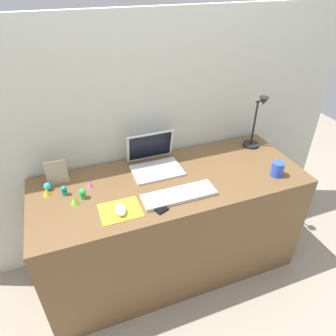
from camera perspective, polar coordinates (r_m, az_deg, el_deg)
name	(u,v)px	position (r m, az deg, el deg)	size (l,w,h in m)	color
ground_plane	(171,262)	(2.31, 0.48, -17.22)	(6.00, 6.00, 0.00)	gray
back_wall	(152,142)	(2.04, -3.02, 4.86)	(2.82, 0.05, 1.62)	beige
desk	(171,225)	(2.04, 0.53, -10.69)	(1.62, 0.63, 0.74)	brown
laptop	(154,160)	(1.88, -2.67, 1.60)	(0.30, 0.26, 0.21)	silver
keyboard	(179,195)	(1.67, 2.10, -5.06)	(0.41, 0.13, 0.02)	silver
mousepad	(120,210)	(1.60, -8.96, -7.87)	(0.21, 0.17, 0.00)	yellow
mouse	(121,210)	(1.58, -8.89, -7.73)	(0.06, 0.10, 0.03)	silver
cell_phone	(156,206)	(1.61, -2.21, -7.07)	(0.06, 0.13, 0.01)	black
desk_lamp	(256,124)	(2.12, 16.26, 7.98)	(0.11, 0.14, 0.37)	black
picture_frame	(57,172)	(1.84, -20.17, -0.79)	(0.12, 0.02, 0.15)	#B2A58C
coffee_mug	(277,169)	(1.92, 19.84, -0.17)	(0.07, 0.07, 0.09)	blue
toy_figurine_green	(83,193)	(1.71, -15.69, -4.61)	(0.04, 0.04, 0.06)	green
toy_figurine_yellow	(46,192)	(1.80, -21.84, -4.18)	(0.04, 0.04, 0.05)	yellow
toy_figurine_pink	(90,184)	(1.79, -14.43, -3.01)	(0.03, 0.03, 0.04)	pink
toy_figurine_lime	(75,200)	(1.69, -17.13, -5.83)	(0.04, 0.04, 0.05)	#8CDB33
toy_figurine_teal	(64,190)	(1.76, -18.90, -3.95)	(0.03, 0.03, 0.06)	teal
toy_figurine_cyan	(47,186)	(1.84, -21.69, -3.24)	(0.04, 0.04, 0.05)	#28B7CC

